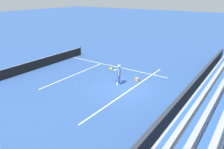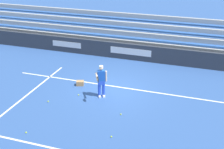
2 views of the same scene
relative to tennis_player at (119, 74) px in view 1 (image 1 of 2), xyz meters
The scene contains 14 objects.
ground_plane 1.27m from the tennis_player, 112.60° to the right, with size 160.00×160.00×0.00m, color #2D5193.
court_baseline_white 1.64m from the tennis_player, 104.60° to the right, with size 12.00×0.10×0.01m, color white.
court_sideline_white 5.00m from the tennis_player, 40.07° to the left, with size 0.10×12.00×0.01m, color white.
court_service_line_white 4.76m from the tennis_player, 94.27° to the left, with size 8.22×0.10×0.01m, color white.
back_wall_sponsor_board 5.63m from the tennis_player, 93.47° to the right, with size 27.51×0.25×1.10m.
bleacher_stand 7.45m from the tennis_player, 92.68° to the right, with size 26.14×2.40×2.95m.
tennis_player is the anchor object (origin of this frame).
ball_box_cardboard 1.97m from the tennis_player, 28.57° to the right, with size 0.40×0.30×0.26m, color #A87F51.
tennis_ball_toward_net 1.48m from the tennis_player, 13.62° to the left, with size 0.07×0.07×0.07m, color #CCE533.
tennis_ball_far_left 2.23m from the tennis_player, 136.33° to the left, with size 0.07×0.07×0.07m, color #CCE533.
tennis_ball_stray_back 3.73m from the tennis_player, 116.91° to the left, with size 0.07×0.07×0.07m, color #CCE533.
tennis_ball_midcourt 4.60m from the tennis_player, 65.47° to the left, with size 0.07×0.07×0.07m, color #CCE533.
tennis_ball_near_player 2.86m from the tennis_player, 31.20° to the left, with size 0.07×0.07×0.07m, color #CCE533.
tennis_net 8.94m from the tennis_player, 92.23° to the left, with size 11.09×0.09×1.07m.
Camera 1 is at (-13.79, -8.27, 7.23)m, focal length 35.00 mm.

